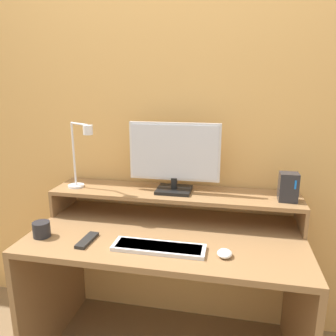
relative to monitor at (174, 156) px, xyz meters
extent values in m
cube|color=#E5AD60|center=(0.00, 0.18, 0.14)|extent=(6.00, 0.05, 2.50)
cube|color=olive|center=(0.00, -0.21, -0.37)|extent=(1.39, 0.70, 0.03)
cube|color=olive|center=(-0.68, -0.21, -0.75)|extent=(0.03, 0.70, 0.72)
cube|color=olive|center=(0.68, -0.21, -0.75)|extent=(0.03, 0.70, 0.72)
cube|color=olive|center=(-0.69, 0.00, -0.29)|extent=(0.02, 0.29, 0.13)
cube|color=olive|center=(0.69, 0.00, -0.29)|extent=(0.02, 0.29, 0.13)
cube|color=olive|center=(0.00, 0.00, -0.21)|extent=(1.39, 0.29, 0.02)
cube|color=black|center=(0.00, 0.00, -0.19)|extent=(0.19, 0.17, 0.02)
cylinder|color=black|center=(0.00, 0.00, -0.15)|extent=(0.04, 0.04, 0.06)
cube|color=silver|center=(0.00, 0.00, 0.03)|extent=(0.50, 0.02, 0.32)
cube|color=silver|center=(0.00, -0.01, 0.03)|extent=(0.48, 0.01, 0.30)
cylinder|color=silver|center=(-0.58, -0.03, -0.20)|extent=(0.09, 0.09, 0.01)
cylinder|color=silver|center=(-0.58, -0.03, -0.01)|extent=(0.01, 0.01, 0.36)
cylinder|color=silver|center=(-0.51, -0.07, 0.17)|extent=(0.14, 0.09, 0.01)
cylinder|color=silver|center=(-0.45, -0.11, 0.15)|extent=(0.05, 0.05, 0.05)
cube|color=#28282D|center=(0.60, -0.04, -0.13)|extent=(0.09, 0.08, 0.15)
cube|color=#1972F2|center=(0.63, -0.08, -0.10)|extent=(0.01, 0.00, 0.04)
cube|color=silver|center=(0.00, -0.39, -0.35)|extent=(0.43, 0.12, 0.02)
cube|color=#AFAFB3|center=(0.00, -0.39, -0.34)|extent=(0.40, 0.10, 0.01)
ellipsoid|color=white|center=(0.30, -0.39, -0.34)|extent=(0.07, 0.08, 0.03)
cube|color=black|center=(-0.36, -0.39, -0.35)|extent=(0.06, 0.16, 0.02)
cylinder|color=#232328|center=(-0.60, -0.38, -0.32)|extent=(0.09, 0.09, 0.08)
camera|label=1|loc=(0.31, -1.73, 0.39)|focal=35.00mm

